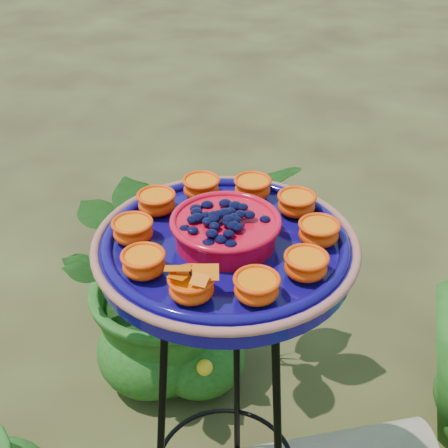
{
  "coord_description": "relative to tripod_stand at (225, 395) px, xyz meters",
  "views": [
    {
      "loc": [
        0.11,
        -0.98,
        1.65
      ],
      "look_at": [
        -0.1,
        -0.03,
        1.01
      ],
      "focal_mm": 50.0,
      "sensor_mm": 36.0,
      "label": 1
    }
  ],
  "objects": [
    {
      "name": "tripod_stand",
      "position": [
        0.0,
        0.0,
        0.0
      ],
      "size": [
        0.36,
        0.38,
        0.94
      ],
      "rotation": [
        0.0,
        0.0,
        0.03
      ],
      "color": "black",
      "rests_on": "ground"
    },
    {
      "name": "shrub_back_left",
      "position": [
        -0.33,
        0.63,
        -0.16
      ],
      "size": [
        0.99,
        0.99,
        0.83
      ],
      "primitive_type": "imported",
      "rotation": [
        0.0,
        0.0,
        0.77
      ],
      "color": "#1D4412",
      "rests_on": "ground"
    },
    {
      "name": "feeder_dish",
      "position": [
        -0.0,
        -0.0,
        0.41
      ],
      "size": [
        0.5,
        0.5,
        0.11
      ],
      "rotation": [
        0.0,
        0.0,
        0.03
      ],
      "color": "#0E0759",
      "rests_on": "tripod_stand"
    }
  ]
}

